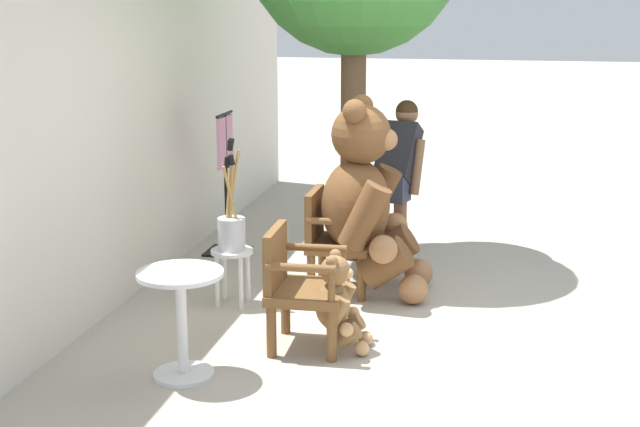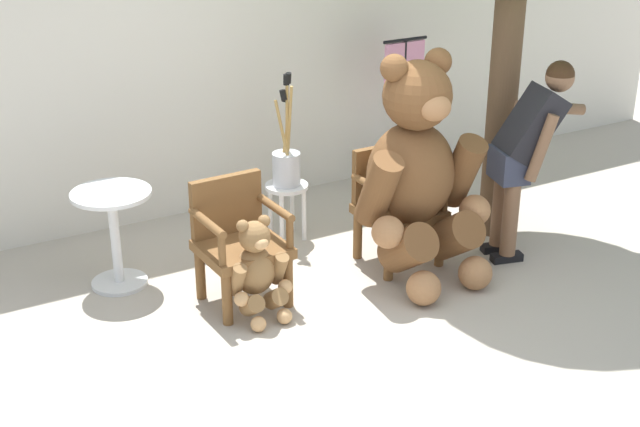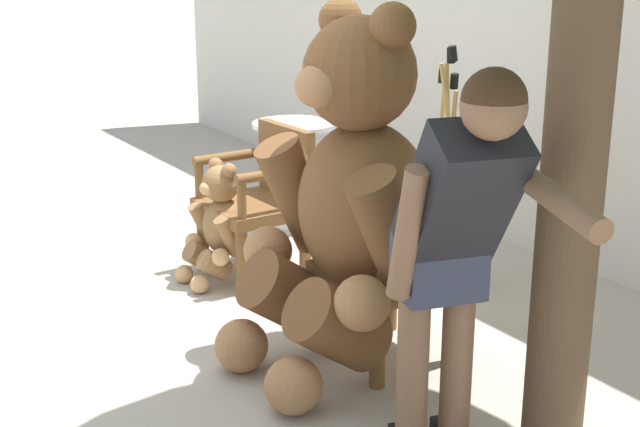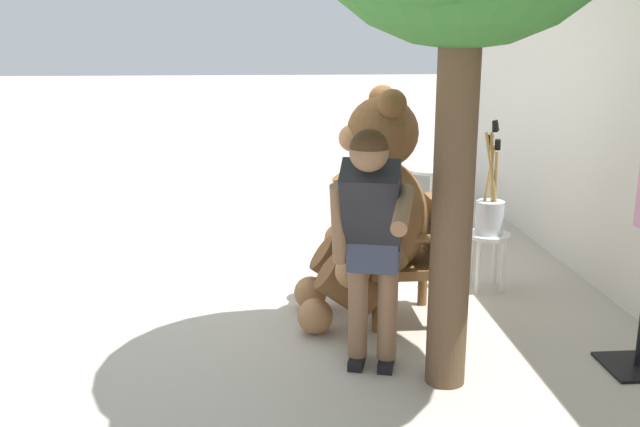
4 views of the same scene
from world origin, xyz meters
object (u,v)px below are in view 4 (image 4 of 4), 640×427
at_px(person_visitor, 372,230).
at_px(wooden_chair_right, 411,256).
at_px(teddy_bear_large, 374,210).
at_px(wooden_chair_left, 382,212).
at_px(brush_bucket, 490,210).
at_px(teddy_bear_small, 350,225).
at_px(round_side_table, 433,195).
at_px(white_stool, 488,246).

bearing_deg(person_visitor, wooden_chair_right, 154.54).
relative_size(teddy_bear_large, person_visitor, 1.09).
relative_size(wooden_chair_left, brush_bucket, 0.96).
height_order(teddy_bear_small, round_side_table, round_side_table).
bearing_deg(wooden_chair_right, brush_bucket, 126.13).
relative_size(white_stool, brush_bucket, 0.51).
bearing_deg(person_visitor, white_stool, 140.83).
bearing_deg(wooden_chair_right, person_visitor, -25.46).
bearing_deg(person_visitor, round_side_table, 159.89).
height_order(wooden_chair_right, teddy_bear_large, teddy_bear_large).
distance_m(wooden_chair_left, round_side_table, 0.91).
xyz_separation_m(wooden_chair_left, teddy_bear_large, (1.29, -0.27, 0.34)).
relative_size(wooden_chair_left, wooden_chair_right, 1.00).
distance_m(wooden_chair_right, white_stool, 0.91).
bearing_deg(teddy_bear_small, teddy_bear_large, 0.44).
bearing_deg(person_visitor, teddy_bear_large, 170.59).
bearing_deg(round_side_table, wooden_chair_left, -42.76).
relative_size(wooden_chair_left, round_side_table, 1.19).
height_order(white_stool, brush_bucket, brush_bucket).
xyz_separation_m(wooden_chair_right, white_stool, (-0.53, 0.73, -0.11)).
distance_m(white_stool, round_side_table, 1.43).
height_order(wooden_chair_left, person_visitor, person_visitor).
height_order(wooden_chair_left, wooden_chair_right, same).
distance_m(wooden_chair_left, teddy_bear_large, 1.36).
bearing_deg(teddy_bear_large, wooden_chair_right, 90.25).
bearing_deg(teddy_bear_large, person_visitor, -9.41).
bearing_deg(wooden_chair_left, teddy_bear_small, -89.30).
bearing_deg(wooden_chair_right, teddy_bear_large, -89.75).
xyz_separation_m(wooden_chair_left, round_side_table, (-0.67, 0.62, -0.01)).
relative_size(wooden_chair_left, person_visitor, 0.57).
relative_size(wooden_chair_right, white_stool, 1.87).
bearing_deg(teddy_bear_small, round_side_table, 126.83).
distance_m(wooden_chair_right, teddy_bear_small, 1.32).
bearing_deg(white_stool, teddy_bear_large, -61.89).
bearing_deg(white_stool, wooden_chair_left, -135.98).
bearing_deg(wooden_chair_right, white_stool, 126.16).
xyz_separation_m(wooden_chair_left, teddy_bear_small, (0.00, -0.28, -0.12)).
bearing_deg(teddy_bear_small, wooden_chair_right, 12.33).
bearing_deg(wooden_chair_right, round_side_table, 162.40).
bearing_deg(person_visitor, wooden_chair_left, 169.12).
relative_size(wooden_chair_right, round_side_table, 1.19).
distance_m(wooden_chair_left, brush_bucket, 1.06).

